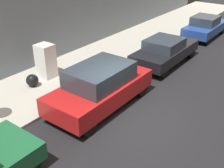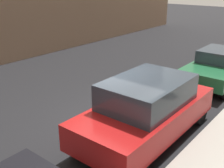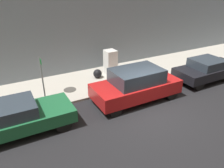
{
  "view_description": "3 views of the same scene",
  "coord_description": "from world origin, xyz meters",
  "px_view_note": "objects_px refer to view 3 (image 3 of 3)",
  "views": [
    {
      "loc": [
        4.73,
        -7.29,
        5.89
      ],
      "look_at": [
        -0.31,
        -0.59,
        1.56
      ],
      "focal_mm": 45.0,
      "sensor_mm": 36.0,
      "label": 1
    },
    {
      "loc": [
        -4.92,
        5.98,
        4.19
      ],
      "look_at": [
        -0.55,
        0.55,
        1.56
      ],
      "focal_mm": 45.0,
      "sensor_mm": 36.0,
      "label": 2
    },
    {
      "loc": [
        6.93,
        -5.82,
        5.71
      ],
      "look_at": [
        -0.8,
        -1.66,
        1.53
      ],
      "focal_mm": 35.0,
      "sensor_mm": 36.0,
      "label": 3
    }
  ],
  "objects_px": {
    "discarded_refrigerator": "(110,62)",
    "parked_sedan_green": "(18,117)",
    "street_sign_post": "(42,79)",
    "trash_bag": "(98,74)",
    "parked_sedan_dark": "(208,69)",
    "parked_suv_red": "(136,85)"
  },
  "relations": [
    {
      "from": "discarded_refrigerator",
      "to": "parked_suv_red",
      "type": "bearing_deg",
      "value": -6.2
    },
    {
      "from": "discarded_refrigerator",
      "to": "parked_sedan_green",
      "type": "xyz_separation_m",
      "value": [
        3.54,
        -6.11,
        -0.19
      ]
    },
    {
      "from": "parked_suv_red",
      "to": "discarded_refrigerator",
      "type": "bearing_deg",
      "value": 173.8
    },
    {
      "from": "discarded_refrigerator",
      "to": "parked_sedan_green",
      "type": "distance_m",
      "value": 7.06
    },
    {
      "from": "trash_bag",
      "to": "discarded_refrigerator",
      "type": "bearing_deg",
      "value": 102.06
    },
    {
      "from": "discarded_refrigerator",
      "to": "parked_sedan_green",
      "type": "height_order",
      "value": "discarded_refrigerator"
    },
    {
      "from": "discarded_refrigerator",
      "to": "street_sign_post",
      "type": "xyz_separation_m",
      "value": [
        1.94,
        -4.68,
        0.58
      ]
    },
    {
      "from": "parked_sedan_green",
      "to": "parked_suv_red",
      "type": "xyz_separation_m",
      "value": [
        -0.0,
        5.73,
        0.16
      ]
    },
    {
      "from": "trash_bag",
      "to": "parked_sedan_dark",
      "type": "bearing_deg",
      "value": 61.12
    },
    {
      "from": "parked_sedan_green",
      "to": "parked_suv_red",
      "type": "height_order",
      "value": "parked_suv_red"
    },
    {
      "from": "street_sign_post",
      "to": "discarded_refrigerator",
      "type": "bearing_deg",
      "value": 112.53
    },
    {
      "from": "street_sign_post",
      "to": "parked_sedan_dark",
      "type": "bearing_deg",
      "value": 80.6
    },
    {
      "from": "trash_bag",
      "to": "parked_sedan_green",
      "type": "height_order",
      "value": "parked_sedan_green"
    },
    {
      "from": "parked_sedan_dark",
      "to": "parked_suv_red",
      "type": "bearing_deg",
      "value": -90.0
    },
    {
      "from": "street_sign_post",
      "to": "trash_bag",
      "type": "relative_size",
      "value": 4.48
    },
    {
      "from": "trash_bag",
      "to": "parked_sedan_dark",
      "type": "height_order",
      "value": "parked_sedan_dark"
    },
    {
      "from": "parked_sedan_dark",
      "to": "street_sign_post",
      "type": "bearing_deg",
      "value": -99.4
    },
    {
      "from": "street_sign_post",
      "to": "parked_sedan_dark",
      "type": "distance_m",
      "value": 9.82
    },
    {
      "from": "discarded_refrigerator",
      "to": "parked_sedan_green",
      "type": "bearing_deg",
      "value": -59.92
    },
    {
      "from": "parked_suv_red",
      "to": "parked_sedan_dark",
      "type": "distance_m",
      "value": 5.36
    },
    {
      "from": "discarded_refrigerator",
      "to": "street_sign_post",
      "type": "distance_m",
      "value": 5.1
    },
    {
      "from": "street_sign_post",
      "to": "parked_suv_red",
      "type": "xyz_separation_m",
      "value": [
        1.6,
        4.29,
        -0.62
      ]
    }
  ]
}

